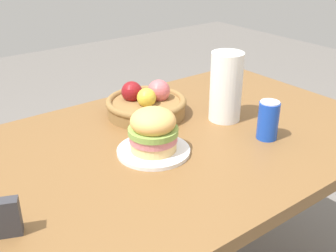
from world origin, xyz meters
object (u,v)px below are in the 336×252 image
Objects in this scene: paper_towel_roll at (226,87)px; plate at (154,151)px; soda_can at (268,120)px; napkin_holder at (6,218)px; sandwich at (153,130)px; fruit_basket at (146,104)px.

plate is at bearing -171.82° from paper_towel_roll.
soda_can is 0.53× the size of paper_towel_roll.
paper_towel_roll is 0.83m from napkin_holder.
fruit_basket is (0.15, 0.25, -0.03)m from sandwich.
soda_can reaches higher than plate.
plate is 0.38m from soda_can.
soda_can is 0.44m from fruit_basket.
napkin_holder is (-0.61, -0.36, 0.00)m from fruit_basket.
sandwich is at bearing 0.00° from plate.
soda_can is 0.43× the size of fruit_basket.
fruit_basket is (0.15, 0.25, 0.04)m from plate.
plate is 1.48× the size of sandwich.
plate is 1.75× the size of soda_can.
soda_can is 0.20m from paper_towel_roll.
soda_can is at bearing -88.70° from paper_towel_roll.
soda_can reaches higher than napkin_holder.
sandwich is 1.18× the size of soda_can.
soda_can is 0.81m from napkin_holder.
fruit_basket is 1.21× the size of paper_towel_roll.
paper_towel_roll is (0.34, 0.05, 0.11)m from plate.
soda_can is at bearing -22.15° from sandwich.
fruit_basket is at bearing 59.69° from plate.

